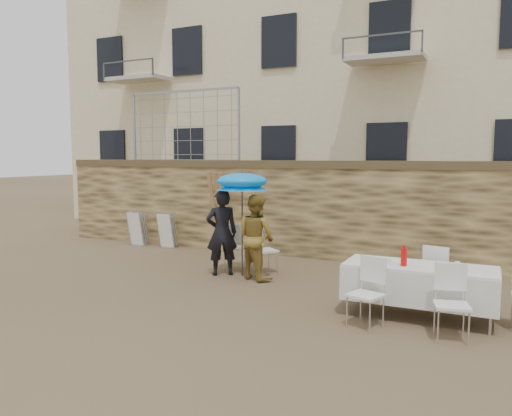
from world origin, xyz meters
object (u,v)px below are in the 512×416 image
at_px(couple_chair_right, 266,249).
at_px(table_chair_front_right, 452,303).
at_px(table_chair_front_left, 366,293).
at_px(chair_stack_left, 141,227).
at_px(banquet_table, 419,268).
at_px(table_chair_back, 439,275).
at_px(chair_stack_right, 169,230).
at_px(man_suit, 222,233).
at_px(woman_dress, 256,237).
at_px(couple_chair_left, 235,246).
at_px(umbrella, 242,184).
at_px(soda_bottle, 404,257).

xyz_separation_m(couple_chair_right, table_chair_front_right, (3.67, -2.37, 0.00)).
xyz_separation_m(table_chair_front_left, chair_stack_left, (-6.88, 3.87, -0.02)).
distance_m(banquet_table, table_chair_back, 0.86).
bearing_deg(chair_stack_right, man_suit, -37.05).
bearing_deg(table_chair_front_left, couple_chair_right, 156.51).
bearing_deg(man_suit, table_chair_back, 139.63).
height_order(woman_dress, table_chair_front_right, woman_dress).
distance_m(couple_chair_left, couple_chair_right, 0.70).
bearing_deg(table_chair_front_right, couple_chair_left, 138.32).
xyz_separation_m(man_suit, couple_chair_left, (0.00, 0.55, -0.36)).
height_order(man_suit, woman_dress, man_suit).
height_order(table_chair_front_left, chair_stack_left, table_chair_front_left).
distance_m(woman_dress, table_chair_back, 3.35).
height_order(woman_dress, umbrella, umbrella).
relative_size(man_suit, soda_bottle, 6.49).
xyz_separation_m(banquet_table, chair_stack_right, (-6.58, 3.12, -0.27)).
height_order(soda_bottle, chair_stack_right, soda_bottle).
bearing_deg(banquet_table, soda_bottle, -143.13).
xyz_separation_m(man_suit, table_chair_front_right, (4.37, -1.82, -0.36)).
relative_size(banquet_table, chair_stack_right, 2.28).
distance_m(man_suit, table_chair_front_right, 4.75).
relative_size(couple_chair_left, table_chair_front_right, 1.00).
bearing_deg(couple_chair_left, chair_stack_left, -37.77).
relative_size(soda_bottle, chair_stack_right, 0.28).
relative_size(woman_dress, chair_stack_left, 1.76).
xyz_separation_m(woman_dress, couple_chair_right, (-0.05, 0.55, -0.33)).
bearing_deg(chair_stack_left, table_chair_front_left, -29.32).
xyz_separation_m(couple_chair_right, table_chair_back, (3.37, -0.82, 0.00)).
xyz_separation_m(woman_dress, chair_stack_right, (-3.46, 2.05, -0.35)).
bearing_deg(couple_chair_left, man_suit, 74.74).
bearing_deg(chair_stack_right, table_chair_front_right, -28.63).
distance_m(couple_chair_left, table_chair_front_left, 4.04).
distance_m(couple_chair_left, banquet_table, 4.20).
distance_m(couple_chair_right, table_chair_back, 3.47).
bearing_deg(chair_stack_left, man_suit, -29.54).
xyz_separation_m(banquet_table, table_chair_back, (0.20, 0.80, -0.25)).
bearing_deg(table_chair_front_left, umbrella, 165.41).
relative_size(table_chair_front_left, chair_stack_right, 1.04).
bearing_deg(couple_chair_left, table_chair_front_left, 128.82).
bearing_deg(umbrella, table_chair_back, -5.73).
relative_size(couple_chair_left, banquet_table, 0.46).
bearing_deg(couple_chair_left, table_chair_back, 153.37).
height_order(woman_dress, table_chair_front_left, woman_dress).
height_order(man_suit, banquet_table, man_suit).
bearing_deg(couple_chair_right, chair_stack_left, 17.57).
height_order(couple_chair_left, soda_bottle, soda_bottle).
distance_m(woman_dress, soda_bottle, 3.16).
distance_m(table_chair_front_right, chair_stack_left, 8.87).
relative_size(man_suit, table_chair_front_left, 1.76).
bearing_deg(table_chair_front_left, table_chair_back, 81.87).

